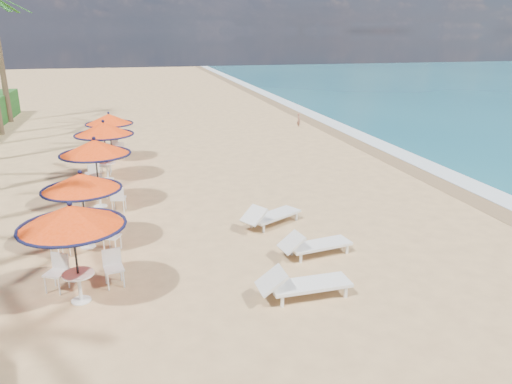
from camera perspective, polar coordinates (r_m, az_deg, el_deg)
ground at (r=12.60m, az=5.26°, el=-10.24°), size 160.00×160.00×0.00m
foam_strip at (r=25.00m, az=18.05°, el=3.29°), size 1.20×140.00×0.04m
wetsand_band at (r=24.54m, az=16.26°, el=3.20°), size 1.40×140.00×0.02m
station_0 at (r=11.73m, az=-20.19°, el=-3.51°), size 2.35×2.35×2.45m
station_1 at (r=14.67m, az=-19.40°, el=0.04°), size 2.21×2.21×2.30m
station_2 at (r=18.01m, az=-17.90°, el=3.93°), size 2.42×2.49×2.53m
station_3 at (r=21.48m, az=-17.07°, el=6.14°), size 2.41×2.41×2.51m
station_4 at (r=24.79m, az=-16.35°, el=7.56°), size 2.24×2.28×2.34m
lounger_near at (r=11.77m, az=5.16°, el=-10.36°), size 2.23×0.76×0.79m
lounger_mid at (r=13.88m, az=6.52°, el=-5.94°), size 2.15×0.97×0.74m
lounger_far at (r=15.85m, az=1.56°, el=-2.67°), size 2.20×1.66×0.77m
person at (r=32.81m, az=4.90°, el=8.24°), size 0.22×0.34×0.92m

